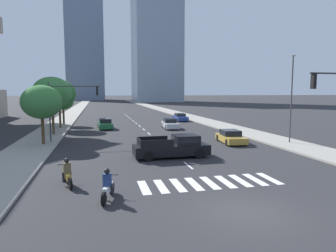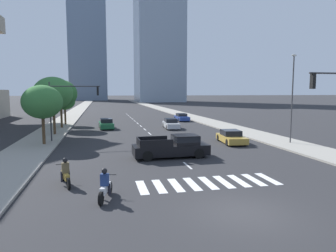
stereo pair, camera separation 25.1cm
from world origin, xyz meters
The scene contains 19 objects.
ground_plane centered at (0.00, 0.00, 0.00)m, with size 800.00×800.00×0.00m, color #28282B.
sidewalk_east centered at (11.54, 30.00, 0.07)m, with size 4.00×260.00×0.15m, color gray.
sidewalk_west centered at (-11.54, 30.00, 0.07)m, with size 4.00×260.00×0.15m, color gray.
crosswalk_near centered at (0.00, 4.18, 0.00)m, with size 7.65×2.36×0.01m.
lane_divider_center centered at (0.00, 32.18, 0.00)m, with size 0.14×50.00×0.01m.
motorcycle_lead centered at (-5.47, 2.80, 0.58)m, with size 0.88×2.04×1.49m.
motorcycle_trailing centered at (-7.49, 5.45, 0.58)m, with size 0.92×2.19×1.49m.
pickup_truck centered at (-0.24, 10.88, 0.81)m, with size 5.68×2.10×1.67m.
sedan_gold_0 centered at (6.61, 15.84, 0.57)m, with size 2.27×4.42×1.25m.
sedan_silver_1 centered at (3.63, 28.66, 0.60)m, with size 2.03×4.86×1.31m.
sedan_green_2 centered at (-4.93, 30.23, 0.62)m, with size 1.97×4.63×1.37m.
sedan_blue_3 centered at (7.85, 38.67, 0.58)m, with size 1.84×4.42×1.25m.
traffic_signal_far centered at (-8.53, 20.04, 4.09)m, with size 5.05×0.28×5.70m.
street_lamp_east centered at (11.84, 14.15, 4.85)m, with size 0.50×0.24×8.19m.
street_tree_nearest centered at (-10.74, 18.34, 3.99)m, with size 3.58×3.58×5.37m.
street_tree_second centered at (-10.74, 25.02, 4.74)m, with size 4.30×4.30×6.43m.
street_tree_third centered at (-10.74, 31.55, 4.67)m, with size 4.30×4.30×6.35m.
street_tree_fourth centered at (-10.74, 35.94, 3.54)m, with size 3.01×3.01×4.69m.
office_tower_left_skyline centered at (-12.03, 178.91, 44.80)m, with size 20.95×27.19×97.50m.
Camera 1 is at (-5.83, -10.85, 4.91)m, focal length 32.36 mm.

